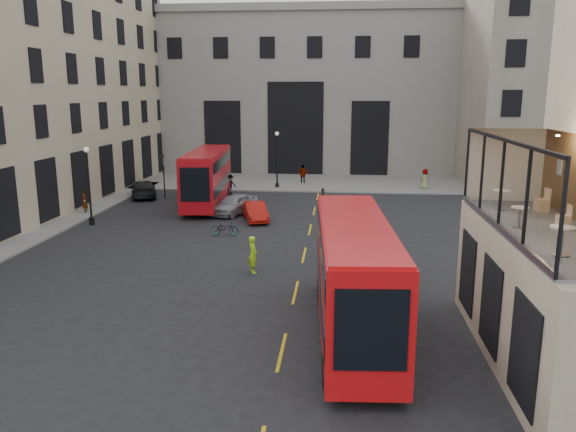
# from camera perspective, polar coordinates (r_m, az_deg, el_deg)

# --- Properties ---
(ground) EXTENTS (140.00, 140.00, 0.00)m
(ground) POSITION_cam_1_polar(r_m,az_deg,el_deg) (20.13, 5.19, -13.82)
(ground) COLOR black
(ground) RESTS_ON ground
(host_frontage) EXTENTS (3.00, 11.00, 4.50)m
(host_frontage) POSITION_cam_1_polar(r_m,az_deg,el_deg) (20.34, 24.14, -7.75)
(host_frontage) COLOR #C3B792
(host_frontage) RESTS_ON ground
(cafe_floor) EXTENTS (3.00, 10.00, 0.10)m
(cafe_floor) POSITION_cam_1_polar(r_m,az_deg,el_deg) (19.70, 24.73, -1.45)
(cafe_floor) COLOR slate
(cafe_floor) RESTS_ON host_frontage
(gateway) EXTENTS (35.00, 10.60, 18.00)m
(gateway) POSITION_cam_1_polar(r_m,az_deg,el_deg) (66.23, 1.13, 12.88)
(gateway) COLOR gray
(gateway) RESTS_ON ground
(building_right) EXTENTS (16.60, 18.60, 20.00)m
(building_right) POSITION_cam_1_polar(r_m,az_deg,el_deg) (61.42, 25.10, 12.72)
(building_right) COLOR #9D937F
(building_right) RESTS_ON ground
(pavement_far) EXTENTS (40.00, 12.00, 0.12)m
(pavement_far) POSITION_cam_1_polar(r_m,az_deg,el_deg) (57.06, -0.66, 3.55)
(pavement_far) COLOR slate
(pavement_far) RESTS_ON ground
(traffic_light_near) EXTENTS (0.16, 0.20, 3.80)m
(traffic_light_near) POSITION_cam_1_polar(r_m,az_deg,el_deg) (30.76, 3.53, 0.29)
(traffic_light_near) COLOR black
(traffic_light_near) RESTS_ON ground
(traffic_light_far) EXTENTS (0.16, 0.20, 3.80)m
(traffic_light_far) POSITION_cam_1_polar(r_m,az_deg,el_deg) (48.84, -12.52, 4.55)
(traffic_light_far) COLOR black
(traffic_light_far) RESTS_ON ground
(street_lamp_a) EXTENTS (0.36, 0.36, 5.33)m
(street_lamp_a) POSITION_cam_1_polar(r_m,az_deg,el_deg) (40.36, -19.53, 2.47)
(street_lamp_a) COLOR black
(street_lamp_a) RESTS_ON ground
(street_lamp_b) EXTENTS (0.36, 0.36, 5.33)m
(street_lamp_b) POSITION_cam_1_polar(r_m,az_deg,el_deg) (52.79, -1.12, 5.39)
(street_lamp_b) COLOR black
(street_lamp_b) RESTS_ON ground
(bus_near) EXTENTS (3.15, 11.00, 4.34)m
(bus_near) POSITION_cam_1_polar(r_m,az_deg,el_deg) (20.83, 6.73, -5.70)
(bus_near) COLOR red
(bus_near) RESTS_ON ground
(bus_far) EXTENTS (3.39, 11.20, 4.40)m
(bus_far) POSITION_cam_1_polar(r_m,az_deg,el_deg) (45.05, -8.22, 4.14)
(bus_far) COLOR #AD0C12
(bus_far) RESTS_ON ground
(car_a) EXTENTS (3.45, 4.77, 1.51)m
(car_a) POSITION_cam_1_polar(r_m,az_deg,el_deg) (41.89, -5.46, 1.20)
(car_a) COLOR #909497
(car_a) RESTS_ON ground
(car_b) EXTENTS (2.50, 4.21, 1.31)m
(car_b) POSITION_cam_1_polar(r_m,az_deg,el_deg) (39.71, -3.34, 0.46)
(car_b) COLOR #B1110A
(car_b) RESTS_ON ground
(car_c) EXTENTS (3.64, 5.39, 1.45)m
(car_c) POSITION_cam_1_polar(r_m,az_deg,el_deg) (50.14, -14.46, 2.69)
(car_c) COLOR black
(car_c) RESTS_ON ground
(bicycle) EXTENTS (1.78, 0.72, 0.92)m
(bicycle) POSITION_cam_1_polar(r_m,az_deg,el_deg) (35.76, -6.48, -1.27)
(bicycle) COLOR gray
(bicycle) RESTS_ON ground
(cyclist) EXTENTS (0.69, 0.82, 1.90)m
(cyclist) POSITION_cam_1_polar(r_m,az_deg,el_deg) (28.23, -3.59, -3.91)
(cyclist) COLOR #AFE718
(cyclist) RESTS_ON ground
(pedestrian_a) EXTENTS (1.09, 0.95, 1.91)m
(pedestrian_a) POSITION_cam_1_polar(r_m,az_deg,el_deg) (52.57, -8.44, 3.64)
(pedestrian_a) COLOR gray
(pedestrian_a) RESTS_ON ground
(pedestrian_b) EXTENTS (1.32, 1.27, 1.80)m
(pedestrian_b) POSITION_cam_1_polar(r_m,az_deg,el_deg) (50.02, -5.89, 3.20)
(pedestrian_b) COLOR gray
(pedestrian_b) RESTS_ON ground
(pedestrian_c) EXTENTS (1.15, 0.52, 1.93)m
(pedestrian_c) POSITION_cam_1_polar(r_m,az_deg,el_deg) (55.35, 1.54, 4.22)
(pedestrian_c) COLOR gray
(pedestrian_c) RESTS_ON ground
(pedestrian_d) EXTENTS (1.13, 1.06, 1.95)m
(pedestrian_d) POSITION_cam_1_polar(r_m,az_deg,el_deg) (53.80, 13.72, 3.64)
(pedestrian_d) COLOR gray
(pedestrian_d) RESTS_ON ground
(pedestrian_e) EXTENTS (0.56, 0.71, 1.74)m
(pedestrian_e) POSITION_cam_1_polar(r_m,az_deg,el_deg) (44.39, -19.98, 1.29)
(pedestrian_e) COLOR gray
(pedestrian_e) RESTS_ON ground
(cafe_table_near) EXTENTS (0.64, 0.64, 0.80)m
(cafe_table_near) POSITION_cam_1_polar(r_m,az_deg,el_deg) (16.70, 26.08, -1.87)
(cafe_table_near) COLOR beige
(cafe_table_near) RESTS_ON cafe_floor
(cafe_table_mid) EXTENTS (0.55, 0.55, 0.69)m
(cafe_table_mid) POSITION_cam_1_polar(r_m,az_deg,el_deg) (19.60, 22.48, 0.20)
(cafe_table_mid) COLOR white
(cafe_table_mid) RESTS_ON cafe_floor
(cafe_table_far) EXTENTS (0.60, 0.60, 0.75)m
(cafe_table_far) POSITION_cam_1_polar(r_m,az_deg,el_deg) (22.36, 20.86, 1.85)
(cafe_table_far) COLOR white
(cafe_table_far) RESTS_ON cafe_floor
(cafe_chair_c) EXTENTS (0.38, 0.38, 0.76)m
(cafe_chair_c) POSITION_cam_1_polar(r_m,az_deg,el_deg) (20.26, 26.21, -0.42)
(cafe_chair_c) COLOR tan
(cafe_chair_c) RESTS_ON cafe_floor
(cafe_chair_d) EXTENTS (0.50, 0.50, 0.86)m
(cafe_chair_d) POSITION_cam_1_polar(r_m,az_deg,el_deg) (22.69, 24.40, 1.10)
(cafe_chair_d) COLOR tan
(cafe_chair_d) RESTS_ON cafe_floor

